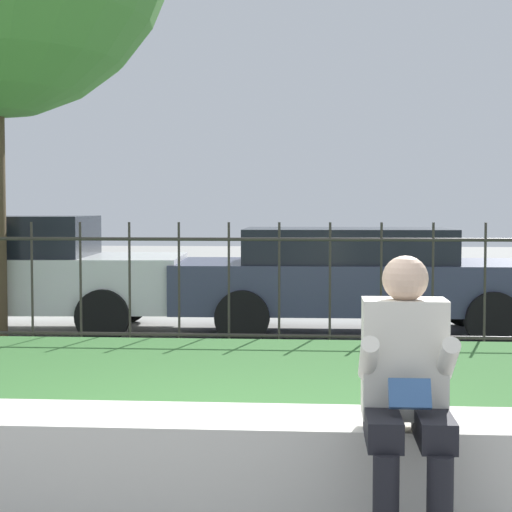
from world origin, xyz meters
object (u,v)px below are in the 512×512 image
object	(u,v)px
car_parked_center	(358,277)
person_seated_reader	(406,386)
stone_bench	(205,469)
car_parked_left	(5,271)

from	to	relation	value
car_parked_center	person_seated_reader	bearing A→B (deg)	-91.64
person_seated_reader	car_parked_center	world-z (taller)	person_seated_reader
stone_bench	person_seated_reader	xyz separation A→B (m)	(0.95, -0.31, 0.49)
person_seated_reader	stone_bench	bearing A→B (deg)	161.72
car_parked_center	car_parked_left	bearing A→B (deg)	-179.53
stone_bench	car_parked_center	bearing A→B (deg)	80.54
person_seated_reader	car_parked_left	world-z (taller)	car_parked_left
person_seated_reader	car_parked_center	size ratio (longest dim) A/B	0.29
car_parked_center	stone_bench	bearing A→B (deg)	-100.46
stone_bench	car_parked_left	xyz separation A→B (m)	(-3.26, 6.01, 0.53)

